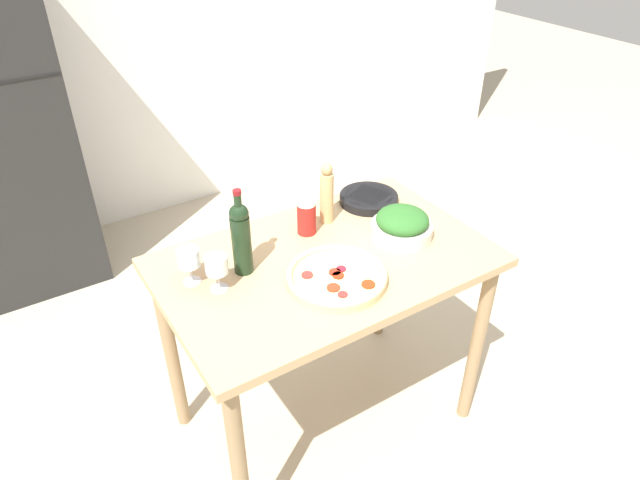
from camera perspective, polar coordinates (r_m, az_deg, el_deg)
ground_plane at (r=2.74m, az=0.45°, el=-17.20°), size 14.00×14.00×0.00m
wall_back at (r=3.88m, az=-18.79°, el=19.95°), size 6.40×0.09×2.60m
prep_counter at (r=2.19m, az=0.54°, el=-4.48°), size 1.22×0.77×0.89m
wine_bottle at (r=1.99m, az=-7.91°, el=0.36°), size 0.07×0.07×0.33m
wine_glass_near at (r=1.95m, az=-10.30°, el=-2.62°), size 0.08×0.08×0.13m
wine_glass_far at (r=2.00m, az=-12.99°, el=-1.90°), size 0.08×0.08×0.13m
pepper_mill at (r=2.27m, az=0.67°, el=4.59°), size 0.06×0.06×0.26m
salad_bowl at (r=2.23m, az=8.20°, el=1.51°), size 0.24×0.24×0.12m
homemade_pizza at (r=2.00m, az=1.67°, el=-3.65°), size 0.36×0.36×0.04m
salt_canister at (r=2.23m, az=-1.35°, el=2.31°), size 0.08×0.08×0.14m
cast_iron_skillet at (r=2.46m, az=4.95°, el=4.14°), size 0.25×0.40×0.04m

